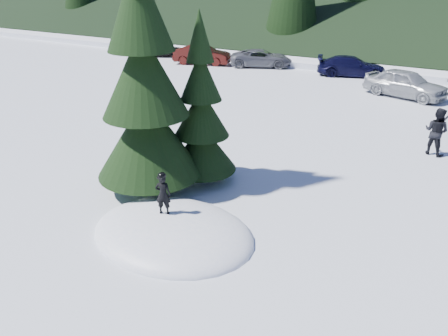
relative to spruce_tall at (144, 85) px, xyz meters
The scene contains 11 objects.
ground 4.37m from the spruce_tall, 39.29° to the right, with size 200.00×200.00×0.00m, color white.
snow_mound 4.37m from the spruce_tall, 39.29° to the right, with size 4.48×3.52×0.96m, color white.
spruce_tall is the anchor object (origin of this frame).
spruce_short 2.11m from the spruce_tall, 54.46° to the left, with size 2.20×2.20×5.37m.
child_skier 3.38m from the spruce_tall, 42.21° to the right, with size 0.40×0.26×1.10m, color black.
adult_0 10.84m from the spruce_tall, 47.20° to the left, with size 0.87×0.68×1.80m, color black.
car_0 24.41m from the spruce_tall, 127.72° to the left, with size 1.46×3.63×1.24m, color black.
car_1 21.01m from the spruce_tall, 119.39° to the left, with size 1.49×4.27×1.41m, color #390D0A.
car_2 20.64m from the spruce_tall, 107.02° to the left, with size 2.05×4.44×1.23m, color #55565D.
car_3 20.01m from the spruce_tall, 88.47° to the left, with size 1.80×4.43×1.29m, color black.
car_4 16.81m from the spruce_tall, 73.88° to the left, with size 1.78×4.42×1.50m, color #989CA1.
Camera 1 is at (6.17, -7.61, 6.24)m, focal length 35.00 mm.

